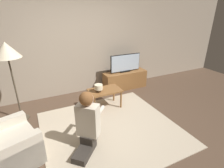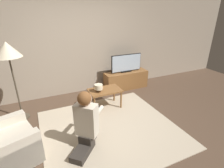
{
  "view_description": "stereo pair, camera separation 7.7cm",
  "coord_description": "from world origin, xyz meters",
  "px_view_note": "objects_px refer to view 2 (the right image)",
  "views": [
    {
      "loc": [
        -1.18,
        -2.5,
        2.11
      ],
      "look_at": [
        0.34,
        0.64,
        0.63
      ],
      "focal_mm": 28.0,
      "sensor_mm": 36.0,
      "label": 1
    },
    {
      "loc": [
        -1.11,
        -2.53,
        2.11
      ],
      "look_at": [
        0.34,
        0.64,
        0.63
      ],
      "focal_mm": 28.0,
      "sensor_mm": 36.0,
      "label": 2
    }
  ],
  "objects_px": {
    "table_lamp": "(99,87)",
    "coffee_table": "(105,92)",
    "armchair": "(0,147)",
    "tv": "(126,63)",
    "person_kneeling": "(86,121)",
    "floor_lamp": "(8,53)"
  },
  "relations": [
    {
      "from": "person_kneeling",
      "to": "coffee_table",
      "type": "bearing_deg",
      "value": -82.1
    },
    {
      "from": "tv",
      "to": "coffee_table",
      "type": "relative_size",
      "value": 1.25
    },
    {
      "from": "tv",
      "to": "table_lamp",
      "type": "xyz_separation_m",
      "value": [
        -1.13,
        -0.81,
        -0.2
      ]
    },
    {
      "from": "tv",
      "to": "floor_lamp",
      "type": "bearing_deg",
      "value": -170.69
    },
    {
      "from": "armchair",
      "to": "table_lamp",
      "type": "height_order",
      "value": "armchair"
    },
    {
      "from": "coffee_table",
      "to": "armchair",
      "type": "bearing_deg",
      "value": -156.49
    },
    {
      "from": "floor_lamp",
      "to": "tv",
      "type": "bearing_deg",
      "value": 9.31
    },
    {
      "from": "tv",
      "to": "armchair",
      "type": "height_order",
      "value": "tv"
    },
    {
      "from": "table_lamp",
      "to": "coffee_table",
      "type": "bearing_deg",
      "value": 12.08
    },
    {
      "from": "armchair",
      "to": "floor_lamp",
      "type": "bearing_deg",
      "value": -28.87
    },
    {
      "from": "tv",
      "to": "table_lamp",
      "type": "bearing_deg",
      "value": -144.52
    },
    {
      "from": "armchair",
      "to": "coffee_table",
      "type": "bearing_deg",
      "value": -84.16
    },
    {
      "from": "tv",
      "to": "person_kneeling",
      "type": "height_order",
      "value": "person_kneeling"
    },
    {
      "from": "coffee_table",
      "to": "armchair",
      "type": "height_order",
      "value": "armchair"
    },
    {
      "from": "floor_lamp",
      "to": "armchair",
      "type": "relative_size",
      "value": 1.52
    },
    {
      "from": "tv",
      "to": "person_kneeling",
      "type": "bearing_deg",
      "value": -133.1
    },
    {
      "from": "tv",
      "to": "coffee_table",
      "type": "distance_m",
      "value": 1.29
    },
    {
      "from": "person_kneeling",
      "to": "table_lamp",
      "type": "bearing_deg",
      "value": -76.8
    },
    {
      "from": "floor_lamp",
      "to": "table_lamp",
      "type": "relative_size",
      "value": 8.88
    },
    {
      "from": "tv",
      "to": "floor_lamp",
      "type": "xyz_separation_m",
      "value": [
        -2.73,
        -0.45,
        0.64
      ]
    },
    {
      "from": "floor_lamp",
      "to": "table_lamp",
      "type": "distance_m",
      "value": 1.84
    },
    {
      "from": "tv",
      "to": "person_kneeling",
      "type": "relative_size",
      "value": 0.9
    }
  ]
}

